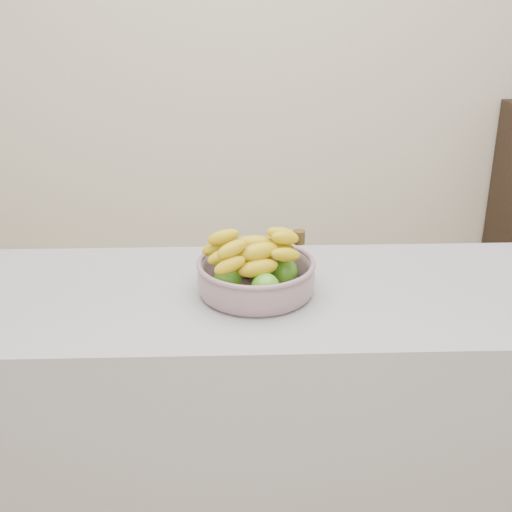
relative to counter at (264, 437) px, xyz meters
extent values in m
plane|color=tan|center=(0.00, 0.21, -0.45)|extent=(4.00, 4.00, 0.00)
cube|color=beige|center=(0.00, 2.21, 0.90)|extent=(4.00, 0.05, 2.70)
cube|color=#97979F|center=(0.00, 0.00, 0.00)|extent=(2.00, 0.60, 0.90)
cylinder|color=#929EAF|center=(-0.02, 0.00, 0.46)|extent=(0.25, 0.25, 0.01)
torus|color=#929EAF|center=(-0.02, 0.00, 0.53)|extent=(0.30, 0.30, 0.01)
sphere|color=#358D18|center=(0.00, -0.07, 0.50)|extent=(0.07, 0.07, 0.07)
sphere|color=#358D18|center=(0.05, 0.02, 0.50)|extent=(0.07, 0.07, 0.07)
sphere|color=#358D18|center=(-0.04, 0.07, 0.50)|extent=(0.07, 0.07, 0.07)
sphere|color=#358D18|center=(-0.09, -0.02, 0.50)|extent=(0.07, 0.07, 0.07)
ellipsoid|color=yellow|center=(-0.02, -0.05, 0.54)|extent=(0.19, 0.11, 0.04)
ellipsoid|color=yellow|center=(-0.03, 0.00, 0.54)|extent=(0.19, 0.09, 0.04)
ellipsoid|color=yellow|center=(-0.04, 0.04, 0.54)|extent=(0.19, 0.07, 0.04)
ellipsoid|color=yellow|center=(-0.01, -0.02, 0.57)|extent=(0.19, 0.12, 0.04)
ellipsoid|color=yellow|center=(-0.03, 0.02, 0.57)|extent=(0.19, 0.06, 0.04)
cylinder|color=#382912|center=(0.09, 0.03, 0.59)|extent=(0.03, 0.03, 0.03)
camera|label=1|loc=(-0.08, -1.61, 1.26)|focal=50.00mm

